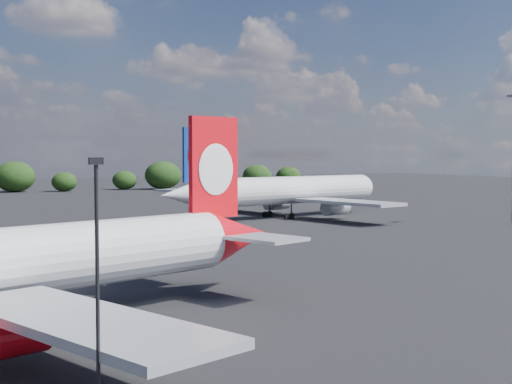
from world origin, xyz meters
name	(u,v)px	position (x,y,z in m)	size (l,w,h in m)	color
qantas_airliner	(25,263)	(-1.94, 7.06, 4.22)	(40.84, 39.30, 13.85)	silver
china_southern_airliner	(282,191)	(47.68, 70.92, 4.63)	(46.04, 44.09, 15.19)	silver
apron_lamp_post	(97,279)	(-1.26, -10.86, 6.05)	(0.55, 0.30, 10.81)	black
billboard_yellow	(4,179)	(12.00, 182.00, 3.87)	(5.00, 0.30, 5.50)	yellow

